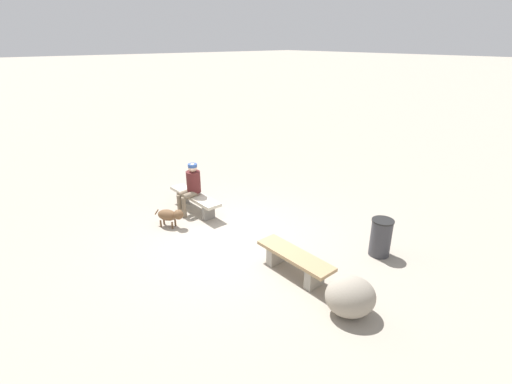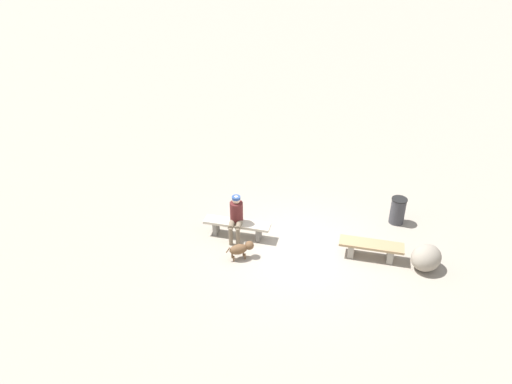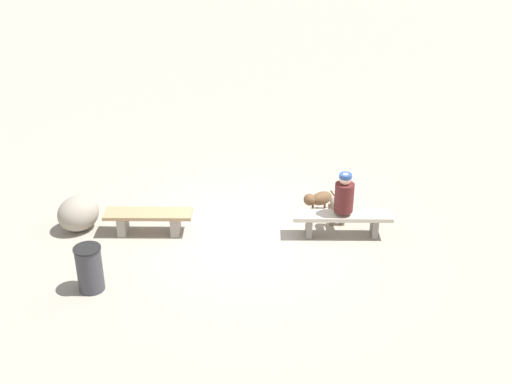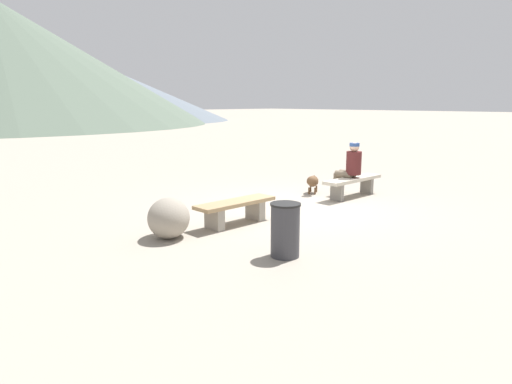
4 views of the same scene
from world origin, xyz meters
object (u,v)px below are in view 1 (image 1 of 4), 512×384
(bench_left, at_px, (295,260))
(boulder, at_px, (350,297))
(trash_bin, at_px, (381,237))
(seated_person, at_px, (191,185))
(dog, at_px, (170,215))
(bench_right, at_px, (195,199))

(bench_left, distance_m, boulder, 1.37)
(trash_bin, xyz_separation_m, boulder, (-0.72, 1.97, -0.06))
(seated_person, relative_size, boulder, 1.60)
(bench_left, height_order, dog, dog)
(bench_left, bearing_deg, dog, 14.38)
(bench_right, bearing_deg, boulder, 177.57)
(bench_right, bearing_deg, trash_bin, -157.69)
(bench_left, height_order, seated_person, seated_person)
(bench_left, xyz_separation_m, trash_bin, (-0.64, -1.85, 0.10))
(bench_left, height_order, trash_bin, trash_bin)
(bench_left, relative_size, trash_bin, 2.07)
(seated_person, bearing_deg, trash_bin, -162.88)
(bench_right, relative_size, seated_person, 1.42)
(trash_bin, height_order, boulder, trash_bin)
(bench_right, height_order, trash_bin, trash_bin)
(seated_person, xyz_separation_m, trash_bin, (-4.29, -1.90, -0.36))
(bench_left, distance_m, seated_person, 3.68)
(bench_right, distance_m, trash_bin, 4.66)
(trash_bin, bearing_deg, dog, 34.95)
(seated_person, distance_m, trash_bin, 4.71)
(bench_right, xyz_separation_m, trash_bin, (-4.29, -1.82, 0.05))
(dog, distance_m, boulder, 4.69)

